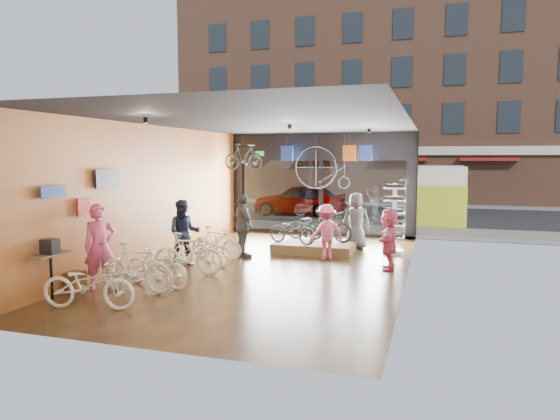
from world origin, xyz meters
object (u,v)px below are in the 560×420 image
at_px(customer_0, 100,247).
at_px(customer_1, 184,233).
at_px(street_car, 300,199).
at_px(box_truck, 440,195).
at_px(floor_bike_2, 156,266).
at_px(customer_3, 326,232).
at_px(floor_bike_0, 89,284).
at_px(floor_bike_1, 136,268).
at_px(display_bike_right, 313,224).
at_px(customer_4, 356,221).
at_px(customer_2, 243,226).
at_px(hung_bike, 243,157).
at_px(floor_bike_5, 216,243).
at_px(floor_bike_4, 203,249).
at_px(display_platform, 316,246).
at_px(penny_farthing, 325,169).
at_px(display_bike_mid, 328,226).
at_px(customer_5, 389,239).
at_px(display_bike_left, 292,230).
at_px(floor_bike_3, 188,254).
at_px(sunglasses_rack, 394,219).

bearing_deg(customer_0, customer_1, 28.39).
relative_size(street_car, box_truck, 0.73).
bearing_deg(floor_bike_2, customer_3, -24.51).
relative_size(floor_bike_0, floor_bike_1, 1.02).
xyz_separation_m(display_bike_right, customer_4, (1.39, -0.01, 0.16)).
height_order(box_truck, customer_2, box_truck).
distance_m(display_bike_right, hung_bike, 3.67).
bearing_deg(floor_bike_5, floor_bike_0, -178.20).
distance_m(floor_bike_2, customer_3, 5.07).
bearing_deg(floor_bike_4, display_platform, -35.89).
height_order(display_bike_right, customer_0, customer_0).
bearing_deg(penny_farthing, floor_bike_5, -115.23).
bearing_deg(penny_farthing, hung_bike, -164.26).
height_order(street_car, display_platform, street_car).
bearing_deg(customer_1, display_bike_mid, 20.17).
bearing_deg(customer_1, customer_4, 18.67).
height_order(box_truck, customer_4, box_truck).
relative_size(box_truck, floor_bike_2, 3.54).
relative_size(display_bike_right, customer_5, 1.06).
height_order(display_platform, display_bike_mid, display_bike_mid).
distance_m(floor_bike_5, penny_farthing, 5.42).
xyz_separation_m(customer_0, customer_3, (4.10, 4.59, -0.15)).
xyz_separation_m(display_bike_right, customer_5, (2.64, -2.57, 0.05)).
bearing_deg(customer_1, floor_bike_1, -107.77).
relative_size(display_bike_left, customer_2, 0.84).
bearing_deg(floor_bike_5, display_bike_right, -31.39).
bearing_deg(floor_bike_3, floor_bike_4, -6.57).
relative_size(display_bike_left, customer_3, 0.99).
bearing_deg(display_bike_mid, display_platform, 128.24).
relative_size(floor_bike_4, sunglasses_rack, 0.82).
distance_m(box_truck, floor_bike_1, 15.58).
distance_m(box_truck, display_bike_left, 9.99).
distance_m(floor_bike_1, floor_bike_3, 1.83).
height_order(floor_bike_5, display_platform, floor_bike_5).
xyz_separation_m(display_bike_right, customer_0, (-3.27, -6.42, 0.20)).
height_order(floor_bike_3, floor_bike_4, floor_bike_3).
bearing_deg(street_car, hung_bike, 0.13).
bearing_deg(sunglasses_rack, customer_3, -154.33).
height_order(street_car, display_bike_left, street_car).
height_order(customer_2, customer_3, customer_2).
xyz_separation_m(floor_bike_4, display_platform, (2.39, 2.99, -0.31)).
xyz_separation_m(floor_bike_1, display_platform, (2.60, 5.77, -0.39)).
xyz_separation_m(customer_3, hung_bike, (-3.61, 2.81, 2.13)).
bearing_deg(customer_0, customer_5, -15.48).
xyz_separation_m(display_platform, display_bike_left, (-0.60, -0.54, 0.56)).
bearing_deg(hung_bike, street_car, 12.29).
bearing_deg(floor_bike_3, display_bike_left, -37.95).
distance_m(street_car, customer_4, 9.74).
height_order(customer_0, penny_farthing, penny_farthing).
height_order(customer_1, sunglasses_rack, sunglasses_rack).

